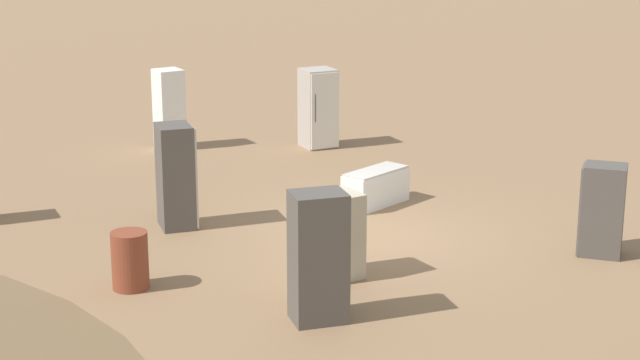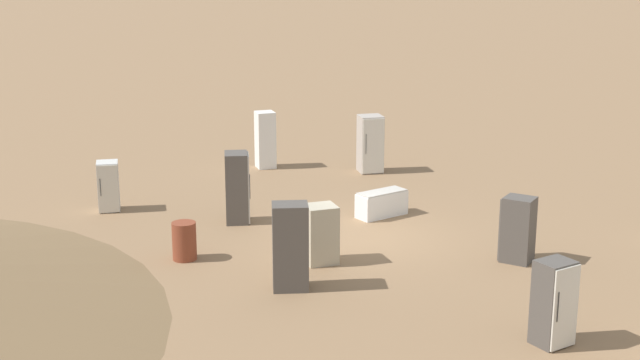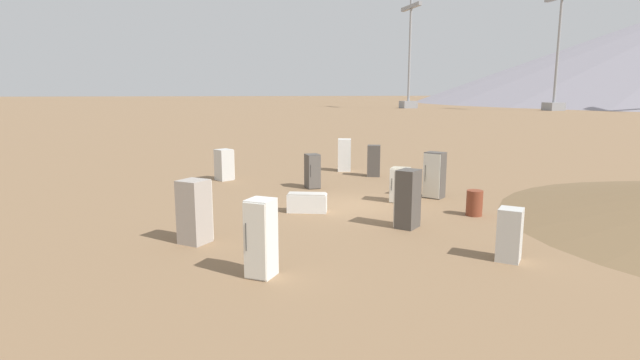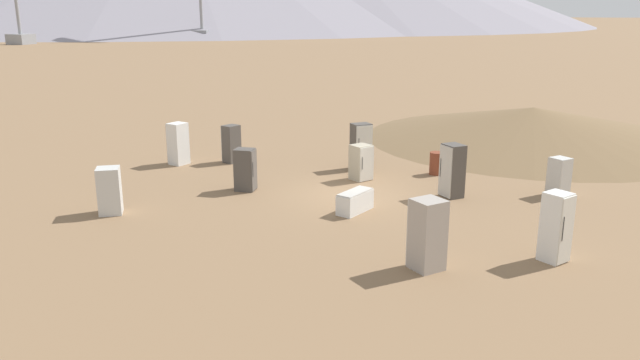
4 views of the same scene
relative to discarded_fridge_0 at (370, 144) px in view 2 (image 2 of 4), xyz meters
The scene contains 11 objects.
ground_plane 7.00m from the discarded_fridge_0, 121.37° to the left, with size 1000.00×1000.00×0.00m, color #846647.
discarded_fridge_0 is the anchor object (origin of this frame).
discarded_fridge_1 5.02m from the discarded_fridge_0, 125.87° to the left, with size 1.02×1.56×0.71m.
discarded_fridge_2 6.76m from the discarded_fridge_0, 90.23° to the left, with size 0.97×0.98×1.92m.
discarded_fridge_3 3.55m from the discarded_fridge_0, 25.56° to the left, with size 0.88×0.86×1.91m.
discarded_fridge_4 8.83m from the discarded_fridge_0, 65.55° to the left, with size 0.88×0.87×1.41m.
discarded_fridge_6 8.86m from the discarded_fridge_0, 114.59° to the left, with size 0.99×0.99×1.40m.
discarded_fridge_7 13.45m from the discarded_fridge_0, 136.91° to the left, with size 0.80×0.82×1.65m.
discarded_fridge_9 9.15m from the discarded_fridge_0, 144.48° to the left, with size 0.78×0.65×1.58m.
discarded_fridge_10 10.61m from the discarded_fridge_0, 112.79° to the left, with size 1.00×0.99×1.93m.
rusty_barrel 9.82m from the discarded_fridge_0, 95.42° to the left, with size 0.58×0.58×0.92m.
Camera 2 is at (-11.58, 18.38, 7.28)m, focal length 50.00 mm.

